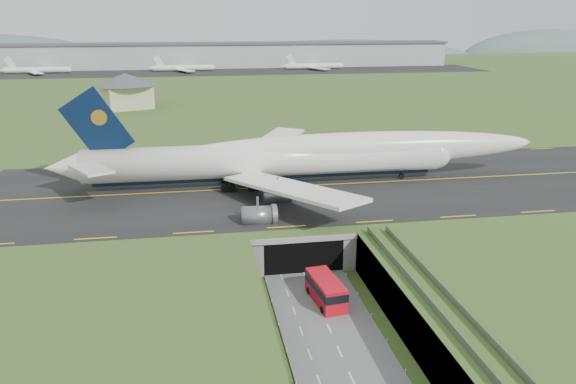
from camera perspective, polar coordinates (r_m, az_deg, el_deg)
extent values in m
plane|color=#3B5C24|center=(77.84, 2.79, -10.83)|extent=(900.00, 900.00, 0.00)
cube|color=gray|center=(76.47, 2.82, -8.85)|extent=(800.00, 800.00, 6.00)
cube|color=slate|center=(71.44, 4.11, -13.54)|extent=(12.00, 75.00, 0.20)
cube|color=black|center=(105.62, -0.98, 0.48)|extent=(800.00, 44.00, 0.18)
cube|color=gray|center=(92.68, 0.34, -2.34)|extent=(16.00, 22.00, 1.00)
cube|color=gray|center=(92.68, -3.94, -4.04)|extent=(2.00, 22.00, 6.00)
cube|color=gray|center=(94.94, 4.50, -3.52)|extent=(2.00, 22.00, 6.00)
cube|color=black|center=(89.18, 0.89, -5.23)|extent=(12.00, 12.00, 5.00)
cube|color=#A8A8A3|center=(82.50, 1.67, -4.83)|extent=(17.00, 0.50, 0.80)
cube|color=#A8A8A3|center=(63.14, 16.67, -12.79)|extent=(3.00, 53.00, 0.50)
cube|color=gray|center=(62.21, 15.55, -12.37)|extent=(0.06, 53.00, 1.00)
cube|color=gray|center=(63.37, 17.89, -12.01)|extent=(0.06, 53.00, 1.00)
cylinder|color=#A8A8A3|center=(66.56, 15.49, -14.00)|extent=(0.90, 0.90, 5.60)
cylinder|color=#A8A8A3|center=(76.13, 11.71, -9.51)|extent=(0.90, 0.90, 5.60)
cylinder|color=white|center=(105.61, -2.16, 3.29)|extent=(66.93, 6.83, 6.30)
sphere|color=white|center=(114.47, 14.73, 3.83)|extent=(6.22, 6.22, 6.17)
cone|color=white|center=(107.59, -21.79, 2.31)|extent=(6.93, 6.04, 5.98)
ellipsoid|color=white|center=(108.89, 7.33, 4.36)|extent=(71.25, 6.36, 6.61)
ellipsoid|color=black|center=(113.90, 14.31, 4.21)|extent=(4.43, 2.79, 2.20)
cylinder|color=black|center=(106.24, -2.14, 2.01)|extent=(63.56, 3.15, 2.64)
cube|color=white|center=(121.27, -2.15, 4.66)|extent=(20.88, 28.90, 2.65)
cube|color=white|center=(113.17, -18.20, 4.15)|extent=(9.05, 11.63, 1.01)
cube|color=white|center=(91.13, 0.30, 0.37)|extent=(20.52, 29.04, 2.65)
cube|color=white|center=(99.03, -19.42, 2.23)|extent=(8.93, 11.65, 1.01)
cube|color=black|center=(104.81, -18.81, 6.40)|extent=(12.52, 0.69, 13.92)
cylinder|color=gold|center=(104.48, -18.62, 7.21)|extent=(2.76, 0.71, 2.75)
cylinder|color=slate|center=(115.69, -2.36, 2.48)|extent=(5.14, 3.29, 3.25)
cylinder|color=slate|center=(125.23, -5.05, 3.58)|extent=(5.14, 3.29, 3.25)
cylinder|color=slate|center=(97.89, -1.04, -0.29)|extent=(5.14, 3.29, 3.25)
cylinder|color=slate|center=(87.64, -3.09, -2.46)|extent=(5.14, 3.29, 3.25)
cylinder|color=black|center=(113.04, 11.45, 1.60)|extent=(1.09, 0.50, 1.08)
cube|color=black|center=(106.29, -4.50, 0.98)|extent=(5.96, 6.93, 1.38)
cube|color=red|center=(76.22, 3.86, -9.92)|extent=(4.11, 8.59, 3.31)
cube|color=black|center=(75.92, 3.87, -9.48)|extent=(4.19, 8.71, 1.10)
cube|color=black|center=(76.86, 3.84, -10.84)|extent=(3.82, 8.02, 0.55)
cylinder|color=black|center=(74.09, 3.55, -11.87)|extent=(0.51, 1.03, 0.99)
cylinder|color=black|center=(78.65, 2.13, -10.00)|extent=(0.51, 1.03, 0.99)
cylinder|color=black|center=(75.04, 5.64, -11.52)|extent=(0.51, 1.03, 0.99)
cylinder|color=black|center=(79.54, 4.11, -9.71)|extent=(0.51, 1.03, 0.99)
cube|color=#C6BA8F|center=(207.61, -16.09, 9.30)|extent=(19.65, 19.65, 8.08)
cone|color=#4C4C51|center=(206.91, -16.23, 10.96)|extent=(28.82, 28.82, 4.04)
cube|color=#B2B2B2|center=(367.99, -7.47, 13.59)|extent=(300.00, 22.00, 15.00)
cube|color=#4C4C51|center=(367.59, -7.52, 14.75)|extent=(302.00, 24.00, 1.20)
cube|color=black|center=(338.66, -7.19, 12.03)|extent=(320.00, 50.00, 0.08)
cylinder|color=white|center=(353.66, -24.11, 11.25)|extent=(34.00, 3.20, 3.20)
cylinder|color=white|center=(343.16, -10.59, 12.29)|extent=(34.00, 3.20, 3.20)
cylinder|color=white|center=(351.04, 2.64, 12.67)|extent=(34.00, 3.20, 3.20)
ellipsoid|color=slate|center=(516.60, 5.70, 12.74)|extent=(260.00, 91.00, 44.00)
ellipsoid|color=slate|center=(600.77, 24.87, 11.91)|extent=(180.00, 63.00, 60.00)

